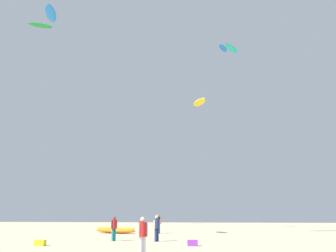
% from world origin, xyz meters
% --- Properties ---
extents(person_foreground, '(0.39, 0.43, 1.63)m').
position_xyz_m(person_foreground, '(-0.00, 5.83, 0.95)').
color(person_foreground, silver).
rests_on(person_foreground, ground).
extents(person_midground, '(0.37, 0.46, 1.63)m').
position_xyz_m(person_midground, '(-0.52, 14.03, 0.95)').
color(person_midground, navy).
rests_on(person_midground, ground).
extents(person_left, '(0.36, 0.46, 1.58)m').
position_xyz_m(person_left, '(-3.38, 14.20, 0.92)').
color(person_left, teal).
rests_on(person_left, ground).
extents(person_right, '(0.53, 0.38, 1.66)m').
position_xyz_m(person_right, '(-1.64, 23.21, 0.97)').
color(person_right, navy).
rests_on(person_right, ground).
extents(kite_grounded_near, '(4.41, 2.81, 0.54)m').
position_xyz_m(kite_grounded_near, '(-5.45, 22.95, 0.25)').
color(kite_grounded_near, orange).
rests_on(kite_grounded_near, ground).
extents(cooler_box, '(0.56, 0.36, 0.32)m').
position_xyz_m(cooler_box, '(-6.56, 10.23, 0.16)').
color(cooler_box, yellow).
rests_on(cooler_box, ground).
extents(gear_bag, '(0.56, 0.36, 0.32)m').
position_xyz_m(gear_bag, '(1.91, 11.07, 0.16)').
color(gear_bag, purple).
rests_on(gear_bag, ground).
extents(kite_aloft_0, '(3.41, 2.39, 0.49)m').
position_xyz_m(kite_aloft_0, '(-20.52, 35.59, 27.98)').
color(kite_aloft_0, green).
extents(kite_aloft_1, '(1.70, 2.93, 0.30)m').
position_xyz_m(kite_aloft_1, '(5.48, 39.25, 24.85)').
color(kite_aloft_1, blue).
extents(kite_aloft_2, '(1.45, 2.81, 0.48)m').
position_xyz_m(kite_aloft_2, '(-9.35, 15.15, 17.35)').
color(kite_aloft_2, blue).
extents(kite_aloft_4, '(2.04, 2.83, 0.35)m').
position_xyz_m(kite_aloft_4, '(5.82, 28.17, 19.62)').
color(kite_aloft_4, '#19B29E').
extents(kite_aloft_5, '(2.20, 3.38, 0.66)m').
position_xyz_m(kite_aloft_5, '(2.02, 33.28, 15.01)').
color(kite_aloft_5, yellow).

